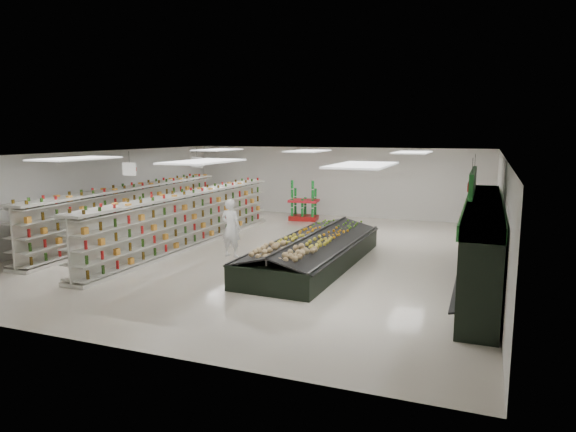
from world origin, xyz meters
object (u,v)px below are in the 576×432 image
at_px(gondola_center, 189,222).
at_px(gondola_left, 134,214).
at_px(soda_endcap, 304,202).
at_px(shopper_main, 231,228).
at_px(produce_island, 313,250).
at_px(shopper_background, 217,206).

bearing_deg(gondola_center, gondola_left, 167.95).
height_order(soda_endcap, shopper_main, shopper_main).
distance_m(gondola_center, produce_island, 4.92).
distance_m(soda_endcap, shopper_main, 7.34).
bearing_deg(gondola_left, shopper_main, -19.57).
height_order(gondola_left, produce_island, gondola_left).
bearing_deg(gondola_center, shopper_background, 104.43).
xyz_separation_m(shopper_main, shopper_background, (-2.88, 4.29, -0.02)).
bearing_deg(produce_island, gondola_left, 168.22).
relative_size(soda_endcap, shopper_main, 0.89).
xyz_separation_m(produce_island, shopper_main, (-2.73, 0.04, 0.48)).
relative_size(soda_endcap, shopper_background, 0.91).
distance_m(soda_endcap, shopper_background, 4.08).
bearing_deg(gondola_left, gondola_center, -15.27).
bearing_deg(soda_endcap, shopper_main, -88.76).
bearing_deg(shopper_main, produce_island, -176.72).
relative_size(gondola_left, shopper_background, 6.12).
relative_size(gondola_left, gondola_center, 1.03).
height_order(gondola_left, shopper_background, gondola_left).
bearing_deg(shopper_main, gondola_center, -18.86).
relative_size(gondola_left, soda_endcap, 6.72).
xyz_separation_m(gondola_center, shopper_main, (2.08, -0.89, 0.07)).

